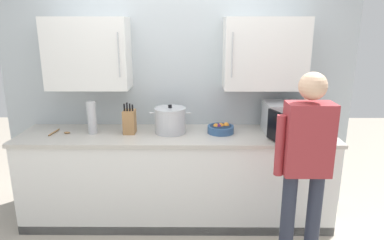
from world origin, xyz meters
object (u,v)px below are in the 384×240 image
Objects in this scene: wooden_spoon at (61,132)px; person_figure at (306,159)px; thermos_flask at (92,118)px; stock_pot at (170,120)px; knife_block at (130,121)px; microwave_oven at (291,118)px; fruit_bowl at (221,129)px.

person_figure reaches higher than wooden_spoon.
thermos_flask is 1.96m from person_figure.
knife_block is at bearing -178.07° from stock_pot.
microwave_oven is 1.16m from stock_pot.
microwave_oven is 0.68m from fruit_bowl.
person_figure is (1.06, -0.80, -0.07)m from stock_pot.
microwave_oven is 1.91× the size of stock_pot.
knife_block is (0.66, 0.02, 0.11)m from wooden_spoon.
knife_block is 0.19× the size of person_figure.
thermos_flask reaches higher than stock_pot.
fruit_bowl is 0.83× the size of knife_block.
wooden_spoon is at bearing -178.28° from knife_block.
fruit_bowl is 0.16× the size of person_figure.
fruit_bowl is at bearing 1.26° from thermos_flask.
fruit_bowl is at bearing 125.83° from person_figure.
stock_pot is 1.56× the size of fruit_bowl.
person_figure is (0.57, -0.79, 0.01)m from fruit_bowl.
fruit_bowl is (-0.68, -0.00, -0.11)m from microwave_oven.
fruit_bowl is 0.98m from person_figure.
knife_block is at bearing -179.45° from fruit_bowl.
thermos_flask is at bearing 156.98° from person_figure.
stock_pot is 1.29× the size of knife_block.
thermos_flask is 0.36m from knife_block.
stock_pot is at bearing 1.80° from wooden_spoon.
knife_block is at bearing 3.00° from thermos_flask.
knife_block is at bearing 151.57° from person_figure.
thermos_flask reaches higher than fruit_bowl.
microwave_oven is 1.91m from thermos_flask.
wooden_spoon is (-2.22, -0.03, -0.14)m from microwave_oven.
person_figure reaches higher than microwave_oven.
thermos_flask is 1.53× the size of wooden_spoon.
stock_pot is 0.25× the size of person_figure.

